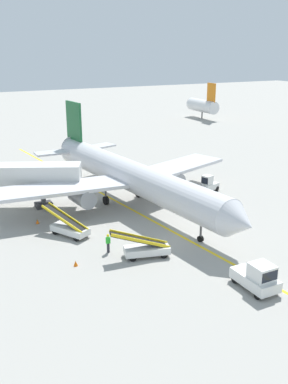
{
  "coord_description": "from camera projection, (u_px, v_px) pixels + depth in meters",
  "views": [
    {
      "loc": [
        -19.72,
        -31.54,
        16.85
      ],
      "look_at": [
        -0.38,
        7.13,
        2.5
      ],
      "focal_mm": 40.99,
      "sensor_mm": 36.0,
      "label": 1
    }
  ],
  "objects": [
    {
      "name": "ground_plane",
      "position": [
        182.0,
        239.0,
        40.46
      ],
      "size": [
        300.0,
        300.0,
        0.0
      ],
      "primitive_type": "plane",
      "color": "#9E9B93"
    },
    {
      "name": "taxi_line_yellow",
      "position": [
        153.0,
        221.0,
        44.54
      ],
      "size": [
        11.02,
        79.32,
        0.01
      ],
      "primitive_type": "cube",
      "rotation": [
        0.0,
        0.0,
        0.13
      ],
      "color": "yellow",
      "rests_on": "ground"
    },
    {
      "name": "airliner",
      "position": [
        129.0,
        175.0,
        48.24
      ],
      "size": [
        28.35,
        35.31,
        10.1
      ],
      "color": "silver",
      "rests_on": "ground"
    },
    {
      "name": "jet_bridge",
      "position": [
        12.0,
        176.0,
        47.32
      ],
      "size": [
        12.79,
        7.62,
        4.85
      ],
      "color": "silver",
      "rests_on": "ground"
    },
    {
      "name": "pushback_tug",
      "position": [
        257.0,
        277.0,
        31.72
      ],
      "size": [
        1.95,
        3.63,
        2.2
      ],
      "color": "silver",
      "rests_on": "ground"
    },
    {
      "name": "baggage_tug_near_wing",
      "position": [
        209.0,
        184.0,
        53.38
      ],
      "size": [
        2.68,
        1.97,
        2.1
      ],
      "color": "silver",
      "rests_on": "ground"
    },
    {
      "name": "belt_loader_forward_hold",
      "position": [
        69.0,
        227.0,
        41.01
      ],
      "size": [
        3.56,
        4.97,
        2.59
      ],
      "color": "silver",
      "rests_on": "ground"
    },
    {
      "name": "belt_loader_aft_hold",
      "position": [
        145.0,
        248.0,
        36.8
      ],
      "size": [
        5.16,
        2.43,
        2.59
      ],
      "color": "silver",
      "rests_on": "ground"
    },
    {
      "name": "ground_crew_marshaller",
      "position": [
        108.0,
        243.0,
        37.52
      ],
      "size": [
        0.36,
        0.24,
        1.7
      ],
      "color": "#26262D",
      "rests_on": "ground"
    },
    {
      "name": "safety_cone_nose_left",
      "position": [
        76.0,
        263.0,
        35.39
      ],
      "size": [
        0.36,
        0.36,
        0.44
      ],
      "primitive_type": "cone",
      "color": "orange",
      "rests_on": "ground"
    },
    {
      "name": "safety_cone_nose_right",
      "position": [
        37.0,
        221.0,
        43.9
      ],
      "size": [
        0.36,
        0.36,
        0.44
      ],
      "primitive_type": "cone",
      "color": "orange",
      "rests_on": "ground"
    },
    {
      "name": "distant_aircraft_mid_left",
      "position": [
        203.0,
        105.0,
        107.33
      ],
      "size": [
        3.0,
        10.1,
        8.8
      ],
      "color": "silver",
      "rests_on": "ground"
    }
  ]
}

